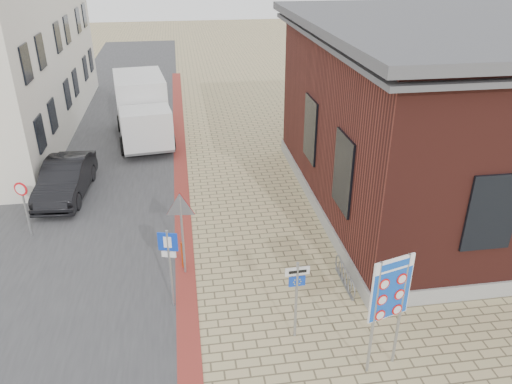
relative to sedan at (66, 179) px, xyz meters
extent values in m
plane|color=tan|center=(6.50, -9.50, -0.73)|extent=(120.00, 120.00, 0.00)
cube|color=#38383A|center=(1.00, 5.50, -0.72)|extent=(7.00, 60.00, 0.02)
cube|color=maroon|center=(4.50, 0.50, -0.72)|extent=(0.60, 40.00, 0.02)
cube|color=gray|center=(15.50, -2.50, -0.48)|extent=(12.15, 12.15, 0.50)
cube|color=#4B1D18|center=(15.50, -2.50, 2.77)|extent=(12.00, 12.00, 6.00)
cube|color=#4D4D52|center=(15.50, -2.50, 5.92)|extent=(13.00, 13.00, 0.30)
cube|color=#4D4D52|center=(15.50, -2.50, 5.52)|extent=(12.70, 12.70, 0.15)
cube|color=black|center=(9.48, -5.50, 2.07)|extent=(0.12, 1.60, 2.40)
cube|color=black|center=(9.48, -1.50, 2.07)|extent=(0.12, 1.60, 2.40)
cube|color=black|center=(12.50, -8.52, 2.07)|extent=(1.40, 0.12, 2.20)
cube|color=black|center=(-0.98, 1.30, 1.47)|extent=(0.10, 1.10, 1.40)
cube|color=black|center=(-0.98, 3.70, 1.47)|extent=(0.10, 1.10, 1.40)
cube|color=black|center=(-0.98, 1.30, 4.27)|extent=(0.10, 1.10, 1.40)
cube|color=black|center=(-0.98, 3.70, 4.27)|extent=(0.10, 1.10, 1.40)
cube|color=black|center=(-0.98, 7.30, 1.47)|extent=(0.10, 1.10, 1.40)
cube|color=black|center=(-0.98, 9.70, 1.47)|extent=(0.10, 1.10, 1.40)
cube|color=black|center=(-0.98, 7.30, 4.27)|extent=(0.10, 1.10, 1.40)
cube|color=black|center=(-0.98, 9.70, 4.27)|extent=(0.10, 1.10, 1.40)
cube|color=silver|center=(-4.50, 14.50, 3.27)|extent=(7.00, 6.00, 8.00)
cube|color=black|center=(-0.98, 13.30, 1.47)|extent=(0.10, 1.10, 1.40)
cube|color=black|center=(-0.98, 15.70, 1.47)|extent=(0.10, 1.10, 1.40)
cube|color=black|center=(-0.98, 13.30, 4.27)|extent=(0.10, 1.10, 1.40)
cube|color=black|center=(-0.98, 15.70, 4.27)|extent=(0.10, 1.10, 1.40)
torus|color=slate|center=(9.15, -7.90, -0.45)|extent=(0.04, 0.60, 0.60)
torus|color=slate|center=(9.15, -7.60, -0.45)|extent=(0.04, 0.60, 0.60)
torus|color=slate|center=(9.15, -7.30, -0.45)|extent=(0.04, 0.60, 0.60)
torus|color=slate|center=(9.15, -7.00, -0.45)|extent=(0.04, 0.60, 0.60)
torus|color=slate|center=(9.15, -6.70, -0.45)|extent=(0.04, 0.60, 0.60)
cube|color=slate|center=(9.15, -7.30, -0.71)|extent=(0.08, 1.60, 0.04)
imported|color=black|center=(0.00, 0.00, 0.00)|extent=(1.86, 4.54, 1.46)
cube|color=slate|center=(2.79, 5.93, -0.24)|extent=(3.02, 6.14, 0.27)
cube|color=silver|center=(3.05, 3.87, 0.63)|extent=(2.51, 2.13, 1.75)
cube|color=black|center=(3.15, 3.06, 0.96)|extent=(2.07, 0.34, 0.87)
cube|color=silver|center=(2.66, 6.91, 1.18)|extent=(2.88, 4.21, 2.41)
cylinder|color=black|center=(1.87, 4.05, -0.29)|extent=(0.38, 0.90, 0.87)
cylinder|color=black|center=(4.15, 4.34, -0.29)|extent=(0.38, 0.90, 0.87)
cylinder|color=black|center=(1.43, 7.52, -0.29)|extent=(0.38, 0.90, 0.87)
cylinder|color=black|center=(3.71, 7.81, -0.29)|extent=(0.38, 0.90, 0.87)
cylinder|color=gray|center=(8.64, -10.62, 0.81)|extent=(0.07, 0.07, 3.08)
cylinder|color=gray|center=(9.36, -10.42, 0.81)|extent=(0.07, 0.07, 3.08)
cube|color=white|center=(9.00, -10.52, 1.55)|extent=(1.03, 0.33, 1.58)
cube|color=blue|center=(9.00, -10.52, 1.55)|extent=(0.99, 0.32, 1.54)
cube|color=white|center=(9.00, -10.52, 2.19)|extent=(0.99, 0.32, 0.30)
cylinder|color=gray|center=(7.21, -9.20, 0.40)|extent=(0.07, 0.07, 2.26)
cube|color=silver|center=(7.21, -9.20, 1.28)|extent=(0.61, 0.07, 0.22)
cube|color=#0F38B7|center=(7.21, -9.20, 0.98)|extent=(0.41, 0.06, 0.27)
cylinder|color=gray|center=(4.13, -7.50, 0.48)|extent=(0.07, 0.07, 2.42)
cube|color=#0F36B9|center=(4.13, -7.50, 1.35)|extent=(0.52, 0.18, 0.53)
cube|color=white|center=(4.13, -7.50, 0.96)|extent=(0.38, 0.14, 0.17)
cylinder|color=gray|center=(4.50, -6.00, 0.57)|extent=(0.07, 0.07, 2.61)
cylinder|color=gray|center=(-0.69, -3.03, 0.29)|extent=(0.07, 0.07, 2.04)
cylinder|color=red|center=(-0.69, -3.03, 1.08)|extent=(0.46, 0.20, 0.48)
cylinder|color=red|center=(4.45, -5.72, -0.28)|extent=(0.09, 0.09, 0.91)
camera|label=1|loc=(4.73, -18.79, 8.32)|focal=35.00mm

